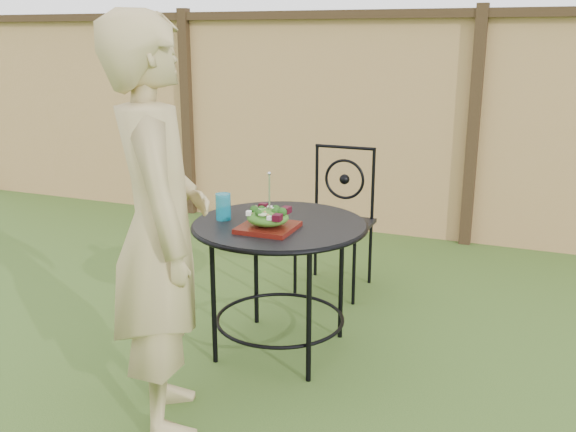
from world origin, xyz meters
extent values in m
plane|color=#284215|center=(0.00, 0.00, 0.00)|extent=(60.00, 60.00, 0.00)
cube|color=tan|center=(0.00, 2.20, 0.90)|extent=(8.00, 0.05, 1.80)
cube|color=black|center=(0.00, 2.15, 1.83)|extent=(8.00, 0.07, 0.07)
cube|color=black|center=(-1.30, 2.15, 0.95)|extent=(0.09, 0.09, 1.90)
cube|color=black|center=(1.30, 2.15, 0.95)|extent=(0.09, 0.09, 1.90)
cylinder|color=black|center=(0.59, -0.14, 0.71)|extent=(0.90, 0.90, 0.02)
torus|color=black|center=(0.59, -0.14, 0.71)|extent=(0.92, 0.92, 0.02)
torus|color=black|center=(0.59, -0.14, 0.18)|extent=(0.70, 0.70, 0.02)
cylinder|color=black|center=(0.86, 0.12, 0.35)|extent=(0.03, 0.03, 0.71)
cylinder|color=black|center=(0.33, 0.12, 0.35)|extent=(0.03, 0.03, 0.71)
cylinder|color=black|center=(0.33, -0.41, 0.35)|extent=(0.03, 0.03, 0.71)
cylinder|color=black|center=(0.86, -0.41, 0.35)|extent=(0.03, 0.03, 0.71)
cube|color=black|center=(0.59, 0.79, 0.45)|extent=(0.46, 0.46, 0.03)
cylinder|color=black|center=(0.59, 1.00, 0.94)|extent=(0.42, 0.02, 0.02)
torus|color=black|center=(0.59, 1.00, 0.72)|extent=(0.28, 0.02, 0.28)
cylinder|color=black|center=(0.39, 0.59, 0.22)|extent=(0.02, 0.02, 0.44)
cylinder|color=black|center=(0.79, 0.59, 0.22)|extent=(0.02, 0.02, 0.44)
cylinder|color=black|center=(0.39, 0.99, 0.22)|extent=(0.02, 0.02, 0.44)
cylinder|color=black|center=(0.79, 0.99, 0.22)|extent=(0.02, 0.02, 0.44)
cylinder|color=black|center=(0.39, 1.00, 0.70)|extent=(0.02, 0.02, 0.50)
cylinder|color=black|center=(0.79, 1.00, 0.70)|extent=(0.02, 0.02, 0.50)
imported|color=tan|center=(0.39, -0.94, 0.88)|extent=(0.72, 0.77, 1.76)
cube|color=#3F0E09|center=(0.59, -0.28, 0.74)|extent=(0.27, 0.27, 0.02)
ellipsoid|color=#235614|center=(0.59, -0.28, 0.79)|extent=(0.21, 0.21, 0.08)
cylinder|color=silver|center=(0.60, -0.28, 0.92)|extent=(0.01, 0.01, 0.18)
cylinder|color=#0D7F9D|center=(0.29, -0.20, 0.79)|extent=(0.08, 0.08, 0.14)
camera|label=1|loc=(1.83, -3.10, 1.66)|focal=40.00mm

